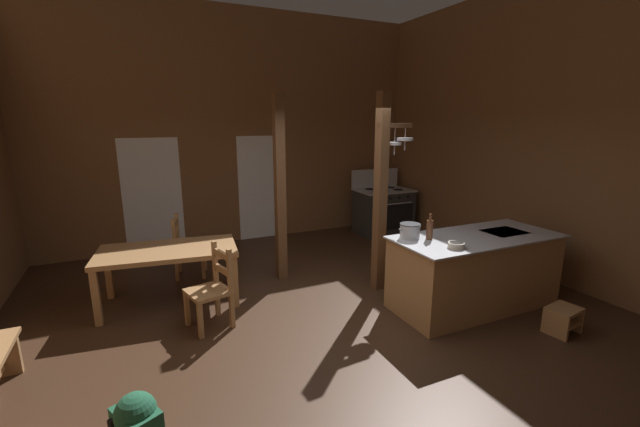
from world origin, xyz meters
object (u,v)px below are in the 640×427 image
object	(u,v)px
dining_table	(168,255)
ladderback_chair_by_post	(212,289)
ladderback_chair_near_window	(186,247)
step_stool	(563,318)
stockpot_on_counter	(410,231)
mixing_bowl_on_counter	(456,245)
bottle_tall_on_counter	(430,229)
stove_range	(383,210)
kitchen_island	(474,271)

from	to	relation	value
dining_table	ladderback_chair_by_post	world-z (taller)	ladderback_chair_by_post
ladderback_chair_near_window	step_stool	bearing A→B (deg)	-45.03
step_stool	stockpot_on_counter	size ratio (longest dim) A/B	1.24
stockpot_on_counter	mixing_bowl_on_counter	bearing A→B (deg)	-67.11
stockpot_on_counter	ladderback_chair_by_post	bearing A→B (deg)	164.94
step_stool	mixing_bowl_on_counter	world-z (taller)	mixing_bowl_on_counter
stockpot_on_counter	mixing_bowl_on_counter	world-z (taller)	stockpot_on_counter
ladderback_chair_near_window	bottle_tall_on_counter	world-z (taller)	bottle_tall_on_counter
step_stool	dining_table	bearing A→B (deg)	145.29
stockpot_on_counter	step_stool	bearing A→B (deg)	-45.42
bottle_tall_on_counter	stove_range	bearing A→B (deg)	64.48
ladderback_chair_near_window	ladderback_chair_by_post	distance (m)	1.73
step_stool	bottle_tall_on_counter	size ratio (longest dim) A/B	1.24
stove_range	stockpot_on_counter	size ratio (longest dim) A/B	4.13
ladderback_chair_near_window	stockpot_on_counter	distance (m)	3.38
ladderback_chair_by_post	mixing_bowl_on_counter	bearing A→B (deg)	-24.72
kitchen_island	ladderback_chair_near_window	world-z (taller)	ladderback_chair_near_window
kitchen_island	bottle_tall_on_counter	bearing A→B (deg)	168.08
ladderback_chair_near_window	ladderback_chair_by_post	size ratio (longest dim) A/B	1.00
stockpot_on_counter	mixing_bowl_on_counter	xyz separation A→B (m)	(0.23, -0.55, -0.06)
step_stool	dining_table	world-z (taller)	dining_table
dining_table	stockpot_on_counter	world-z (taller)	stockpot_on_counter
step_stool	mixing_bowl_on_counter	bearing A→B (deg)	144.97
stove_range	step_stool	distance (m)	4.40
ladderback_chair_near_window	mixing_bowl_on_counter	xyz separation A→B (m)	(2.59, -2.90, 0.52)
kitchen_island	ladderback_chair_near_window	bearing A→B (deg)	140.43
stove_range	step_stool	world-z (taller)	stove_range
step_stool	bottle_tall_on_counter	xyz separation A→B (m)	(-1.05, 1.09, 0.89)
step_stool	bottle_tall_on_counter	bearing A→B (deg)	133.71
dining_table	ladderback_chair_by_post	size ratio (longest dim) A/B	1.90
kitchen_island	stove_range	bearing A→B (deg)	74.98
kitchen_island	mixing_bowl_on_counter	size ratio (longest dim) A/B	11.66
dining_table	stockpot_on_counter	bearing A→B (deg)	-28.64
kitchen_island	stove_range	xyz separation A→B (m)	(0.91, 3.40, 0.01)
ladderback_chair_by_post	bottle_tall_on_counter	size ratio (longest dim) A/B	2.99
kitchen_island	ladderback_chair_near_window	xyz separation A→B (m)	(-3.19, 2.63, -0.02)
ladderback_chair_by_post	dining_table	bearing A→B (deg)	114.67
ladderback_chair_by_post	kitchen_island	bearing A→B (deg)	-16.13
ladderback_chair_near_window	dining_table	bearing A→B (deg)	-110.17
step_stool	mixing_bowl_on_counter	size ratio (longest dim) A/B	2.12
ladderback_chair_by_post	mixing_bowl_on_counter	distance (m)	2.83
stockpot_on_counter	ladderback_chair_near_window	bearing A→B (deg)	135.17
kitchen_island	ladderback_chair_near_window	size ratio (longest dim) A/B	2.29
ladderback_chair_by_post	stockpot_on_counter	bearing A→B (deg)	-15.06
stove_range	kitchen_island	bearing A→B (deg)	-105.02
stove_range	ladderback_chair_by_post	size ratio (longest dim) A/B	1.39
dining_table	step_stool	bearing A→B (deg)	-34.71
ladderback_chair_near_window	ladderback_chair_by_post	xyz separation A→B (m)	(0.07, -1.73, 0.00)
stove_range	mixing_bowl_on_counter	xyz separation A→B (m)	(-1.51, -3.66, 0.49)
mixing_bowl_on_counter	dining_table	bearing A→B (deg)	145.39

